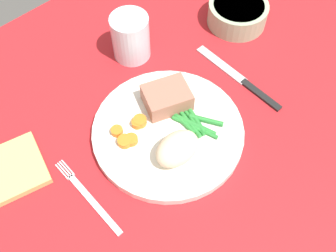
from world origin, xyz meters
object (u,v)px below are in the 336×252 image
object	(u,v)px
dinner_plate	(168,132)
fork	(89,198)
meat_portion	(167,97)
salad_bowl	(238,12)
napkin	(9,171)
water_glass	(131,40)
knife	(240,79)

from	to	relation	value
dinner_plate	fork	xyz separation A→B (cm)	(-17.22, -0.26, -0.60)
meat_portion	salad_bowl	world-z (taller)	meat_portion
napkin	water_glass	bearing A→B (deg)	11.76
salad_bowl	napkin	distance (cm)	53.57
knife	salad_bowl	bearing A→B (deg)	41.85
dinner_plate	fork	bearing A→B (deg)	-179.15
salad_bowl	dinner_plate	bearing A→B (deg)	-159.99
knife	salad_bowl	xyz separation A→B (cm)	(11.16, 11.01, 2.43)
meat_portion	knife	world-z (taller)	meat_portion
knife	meat_portion	bearing A→B (deg)	160.68
fork	water_glass	size ratio (longest dim) A/B	1.83
salad_bowl	napkin	xyz separation A→B (cm)	(-53.51, 1.39, -2.01)
water_glass	salad_bowl	size ratio (longest dim) A/B	0.74
dinner_plate	salad_bowl	bearing A→B (deg)	20.01
dinner_plate	knife	distance (cm)	18.32
fork	dinner_plate	bearing A→B (deg)	0.46
salad_bowl	knife	bearing A→B (deg)	-135.37
fork	salad_bowl	xyz separation A→B (cm)	(46.68, 10.98, 2.43)
meat_portion	salad_bowl	distance (cm)	26.78
salad_bowl	napkin	bearing A→B (deg)	178.51
knife	water_glass	size ratio (longest dim) A/B	2.26
fork	napkin	size ratio (longest dim) A/B	1.49
dinner_plate	meat_portion	distance (cm)	5.99
meat_portion	napkin	size ratio (longest dim) A/B	0.70
dinner_plate	meat_portion	xyz separation A→B (cm)	(3.52, 4.11, 2.58)
knife	salad_bowl	world-z (taller)	salad_bowl
dinner_plate	water_glass	bearing A→B (deg)	68.00
water_glass	napkin	size ratio (longest dim) A/B	0.81
dinner_plate	napkin	distance (cm)	26.93
salad_bowl	fork	bearing A→B (deg)	-166.76
fork	water_glass	xyz separation A→B (cm)	(24.77, 18.96, 3.65)
fork	salad_bowl	bearing A→B (deg)	12.85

